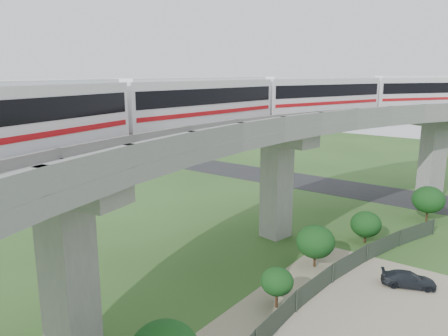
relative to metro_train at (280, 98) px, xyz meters
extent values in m
plane|color=#2E4F1F|center=(-1.22, -10.15, -12.31)|extent=(160.00, 160.00, 0.00)
cube|color=#232326|center=(-1.22, 19.85, -12.29)|extent=(60.00, 8.00, 0.03)
cube|color=#99968E|center=(7.90, 21.65, -8.11)|extent=(2.86, 2.93, 8.40)
cube|color=#99968E|center=(7.90, 21.65, -3.31)|extent=(7.21, 5.74, 1.20)
cube|color=#99968E|center=(-0.31, 0.27, -8.11)|extent=(2.35, 2.51, 8.40)
cube|color=#99968E|center=(-0.31, 0.27, -3.31)|extent=(7.31, 3.58, 1.20)
cube|color=#99968E|center=(-0.31, -20.57, -8.11)|extent=(2.35, 2.51, 8.40)
cube|color=#99968E|center=(-0.31, -20.57, -3.31)|extent=(7.31, 3.58, 1.20)
cube|color=gray|center=(4.97, 16.39, -2.31)|extent=(16.42, 20.91, 0.80)
cube|color=gray|center=(1.11, 18.29, -1.41)|extent=(8.66, 17.08, 1.00)
cube|color=gray|center=(8.83, 14.49, -1.41)|extent=(8.66, 17.08, 1.00)
cube|color=brown|center=(3.00, 17.36, -1.85)|extent=(10.68, 18.08, 0.12)
cube|color=black|center=(3.00, 17.36, -1.73)|extent=(9.69, 17.59, 0.12)
cube|color=brown|center=(6.94, 15.42, -1.85)|extent=(10.68, 18.08, 0.12)
cube|color=black|center=(6.94, 15.42, -1.73)|extent=(9.69, 17.59, 0.12)
cube|color=gray|center=(-0.52, -1.02, -2.31)|extent=(11.77, 20.03, 0.80)
cube|color=gray|center=(-4.77, -0.37, -1.41)|extent=(3.22, 18.71, 1.00)
cube|color=gray|center=(3.73, -1.67, -1.41)|extent=(3.22, 18.71, 1.00)
cube|color=brown|center=(-2.69, -0.69, -1.85)|extent=(5.44, 19.05, 0.12)
cube|color=black|center=(-2.69, -0.69, -1.73)|extent=(4.35, 18.88, 0.12)
cube|color=brown|center=(1.66, -1.35, -1.85)|extent=(5.44, 19.05, 0.12)
cube|color=black|center=(1.66, -1.35, -1.73)|extent=(4.35, 18.88, 0.12)
cube|color=gray|center=(-0.52, -19.27, -2.31)|extent=(11.77, 20.03, 0.80)
cube|color=gray|center=(-4.77, -19.93, -1.41)|extent=(3.22, 18.71, 1.00)
cube|color=gray|center=(3.73, -18.62, -1.41)|extent=(3.22, 18.71, 1.00)
cube|color=brown|center=(-2.69, -19.61, -1.85)|extent=(5.44, 19.05, 0.12)
cube|color=black|center=(-2.69, -19.61, -1.73)|extent=(4.35, 18.88, 0.12)
cube|color=brown|center=(1.66, -18.94, -1.85)|extent=(5.44, 19.05, 0.12)
cube|color=black|center=(1.66, -18.94, -1.73)|extent=(4.35, 18.88, 0.12)
cube|color=white|center=(-2.27, -22.02, -0.07)|extent=(5.51, 15.24, 3.20)
cube|color=white|center=(-2.27, -22.02, 1.63)|extent=(4.84, 14.40, 0.22)
cube|color=black|center=(-2.27, -22.02, 0.38)|extent=(5.46, 14.66, 1.15)
cube|color=red|center=(-2.27, -22.02, -0.82)|extent=(5.46, 14.66, 0.30)
cube|color=black|center=(-2.27, -22.02, -1.53)|extent=(4.30, 12.88, 0.28)
cube|color=white|center=(-3.31, -6.50, -0.07)|extent=(3.58, 15.13, 3.20)
cube|color=white|center=(-3.31, -6.50, 1.63)|extent=(2.99, 14.35, 0.22)
cube|color=black|center=(-3.31, -6.50, 0.38)|extent=(3.60, 14.54, 1.15)
cube|color=red|center=(-3.31, -6.50, -0.82)|extent=(3.60, 14.54, 0.30)
cube|color=black|center=(-3.31, -6.50, -1.53)|extent=(2.65, 12.84, 0.28)
cube|color=white|center=(-0.46, 8.80, -0.07)|extent=(7.14, 15.11, 3.20)
cube|color=white|center=(-0.46, 8.80, 1.63)|extent=(6.40, 14.23, 0.22)
cube|color=black|center=(-0.46, 8.80, 0.38)|extent=(7.02, 14.56, 1.15)
cube|color=red|center=(-0.46, 8.80, -0.82)|extent=(7.02, 14.56, 0.30)
cube|color=black|center=(-0.46, 8.80, -1.53)|extent=(5.69, 12.72, 0.28)
cube|color=white|center=(6.10, 22.91, -0.07)|extent=(10.26, 14.14, 3.20)
cube|color=white|center=(6.10, 22.91, 1.63)|extent=(9.40, 13.22, 0.22)
cube|color=black|center=(6.10, 22.91, 0.38)|extent=(9.99, 13.66, 1.15)
cube|color=red|center=(6.10, 22.91, -0.82)|extent=(9.99, 13.66, 0.30)
cube|color=black|center=(6.10, 22.91, -1.53)|extent=(8.39, 11.81, 0.28)
cylinder|color=#2D382D|center=(11.03, 9.14, -11.56)|extent=(0.08, 0.08, 1.50)
cube|color=#2D382D|center=(10.16, 6.83, -11.56)|extent=(1.69, 4.77, 1.40)
cylinder|color=#2D382D|center=(9.40, 4.48, -11.56)|extent=(0.08, 0.08, 1.50)
cube|color=#2D382D|center=(8.76, 2.09, -11.56)|extent=(1.23, 4.91, 1.40)
cylinder|color=#2D382D|center=(8.23, -0.32, -11.56)|extent=(0.08, 0.08, 1.50)
cube|color=#2D382D|center=(7.82, -2.76, -11.56)|extent=(0.75, 4.99, 1.40)
cylinder|color=#2D382D|center=(7.52, -5.21, -11.56)|extent=(0.08, 0.08, 1.50)
cube|color=#2D382D|center=(7.34, -7.68, -11.56)|extent=(0.27, 5.04, 1.40)
cylinder|color=#2D382D|center=(7.28, -10.15, -11.56)|extent=(0.08, 0.08, 1.50)
cube|color=#2D382D|center=(7.34, -12.62, -11.56)|extent=(0.27, 5.04, 1.40)
cylinder|color=#382314|center=(9.68, 12.60, -11.64)|extent=(0.18, 0.18, 1.33)
ellipsoid|color=#133E18|center=(9.68, 12.60, -10.06)|extent=(3.07, 3.07, 2.61)
cylinder|color=#382314|center=(6.73, 3.45, -11.85)|extent=(0.18, 0.18, 0.93)
ellipsoid|color=#133E18|center=(6.73, 3.45, -10.60)|extent=(2.59, 2.59, 2.21)
cylinder|color=#382314|center=(5.35, -3.58, -11.72)|extent=(0.18, 0.18, 1.18)
ellipsoid|color=#133E18|center=(5.35, -3.58, -10.26)|extent=(2.90, 2.90, 2.46)
cylinder|color=#382314|center=(6.02, -10.39, -11.72)|extent=(0.18, 0.18, 1.18)
ellipsoid|color=#133E18|center=(6.02, -10.39, -10.52)|extent=(2.05, 2.05, 1.74)
imported|color=black|center=(11.87, -2.57, -11.75)|extent=(3.84, 2.72, 1.03)
camera|label=1|loc=(18.29, -32.19, 2.14)|focal=35.00mm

